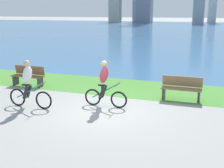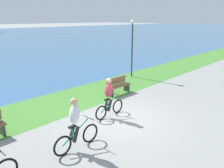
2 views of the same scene
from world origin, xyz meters
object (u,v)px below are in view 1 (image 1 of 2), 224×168
at_px(cyclist_lead, 104,84).
at_px(cyclist_trailing, 28,84).
at_px(bench_near_path, 181,88).
at_px(bench_far_along_path, 28,76).

bearing_deg(cyclist_lead, cyclist_trailing, -158.51).
bearing_deg(bench_near_path, cyclist_lead, -145.05).
height_order(cyclist_lead, cyclist_trailing, cyclist_trailing).
distance_m(bench_near_path, bench_far_along_path, 6.77).
bearing_deg(bench_near_path, bench_far_along_path, -179.36).
bearing_deg(bench_far_along_path, cyclist_trailing, -54.32).
bearing_deg(bench_far_along_path, bench_near_path, 0.64).
bearing_deg(cyclist_lead, bench_far_along_path, 159.16).
relative_size(cyclist_lead, bench_near_path, 1.09).
relative_size(cyclist_trailing, bench_far_along_path, 1.14).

